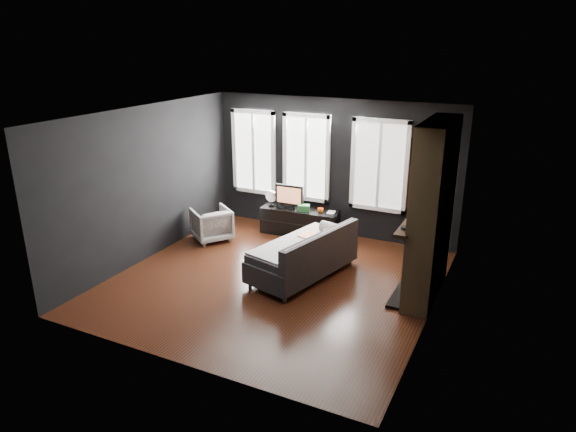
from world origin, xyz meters
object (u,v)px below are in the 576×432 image
at_px(sofa, 303,252).
at_px(media_console, 300,222).
at_px(monitor, 289,195).
at_px(armchair, 211,223).
at_px(mug, 321,210).
at_px(book, 328,207).
at_px(mantel_vase, 421,203).

height_order(sofa, media_console, sofa).
height_order(sofa, monitor, monitor).
xyz_separation_m(sofa, media_console, (-0.84, 1.70, -0.16)).
height_order(armchair, monitor, monitor).
bearing_deg(monitor, mug, 0.94).
distance_m(mug, book, 0.14).
distance_m(mug, mantel_vase, 2.48).
height_order(sofa, armchair, sofa).
bearing_deg(armchair, sofa, 109.26).
bearing_deg(mantel_vase, media_console, 157.76).
bearing_deg(armchair, mug, 154.43).
relative_size(monitor, mantel_vase, 3.15).
height_order(armchair, mug, armchair).
xyz_separation_m(armchair, mug, (1.88, 1.02, 0.24)).
relative_size(media_console, mug, 13.65).
bearing_deg(media_console, monitor, -177.86).
xyz_separation_m(armchair, monitor, (1.21, 1.00, 0.45)).
distance_m(monitor, mantel_vase, 3.01).
distance_m(armchair, monitor, 1.63).
relative_size(sofa, media_console, 1.27).
height_order(armchair, media_console, armchair).
height_order(sofa, mantel_vase, mantel_vase).
relative_size(mug, mantel_vase, 0.59).
height_order(armchair, mantel_vase, mantel_vase).
relative_size(media_console, book, 7.74).
xyz_separation_m(media_console, mantel_vase, (2.57, -1.05, 1.05)).
distance_m(sofa, mug, 1.75).
relative_size(sofa, mantel_vase, 10.26).
bearing_deg(mantel_vase, book, 151.02).
distance_m(media_console, mug, 0.55).
height_order(book, mantel_vase, mantel_vase).
distance_m(armchair, mantel_vase, 4.12).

